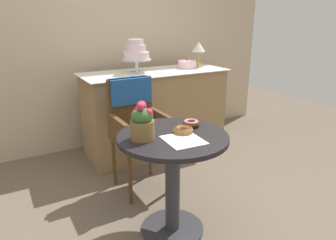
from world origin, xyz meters
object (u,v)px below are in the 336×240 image
cafe_table (173,165)px  donut_mid (183,130)px  donut_front (191,123)px  tiered_cake_stand (136,53)px  table_lamp (199,48)px  flower_vase (142,122)px  round_layer_cake (187,64)px  wicker_chair (135,116)px

cafe_table → donut_mid: donut_mid is taller
cafe_table → donut_front: 0.32m
tiered_cake_stand → table_lamp: (0.77, 0.00, 0.02)m
flower_vase → cafe_table: bearing=-10.2°
donut_mid → round_layer_cake: round_layer_cake is taller
cafe_table → round_layer_cake: size_ratio=3.56×
cafe_table → round_layer_cake: 1.69m
wicker_chair → table_lamp: 1.29m
tiered_cake_stand → round_layer_cake: (0.62, 0.02, -0.16)m
round_layer_cake → donut_front: bearing=-121.9°
cafe_table → flower_vase: (-0.20, 0.04, 0.32)m
donut_mid → flower_vase: (-0.27, 0.04, 0.09)m
donut_front → tiered_cake_stand: tiered_cake_stand is taller
wicker_chair → donut_mid: 0.73m
wicker_chair → flower_vase: size_ratio=3.94×
wicker_chair → flower_vase: 0.76m
donut_front → donut_mid: size_ratio=0.89×
cafe_table → table_lamp: 1.81m
cafe_table → flower_vase: 0.38m
cafe_table → tiered_cake_stand: bearing=75.3°
wicker_chair → tiered_cake_stand: (0.29, 0.58, 0.46)m
flower_vase → tiered_cake_stand: tiered_cake_stand is taller
table_lamp → cafe_table: bearing=-130.3°
cafe_table → table_lamp: table_lamp is taller
flower_vase → tiered_cake_stand: size_ratio=0.72×
wicker_chair → round_layer_cake: (0.91, 0.60, 0.30)m
wicker_chair → table_lamp: (1.05, 0.58, 0.48)m
wicker_chair → cafe_table: bearing=-88.8°
donut_front → cafe_table: bearing=-157.1°
wicker_chair → tiered_cake_stand: bearing=68.9°
donut_front → donut_mid: (-0.12, -0.08, -0.00)m
donut_mid → cafe_table: bearing=178.1°
donut_mid → flower_vase: flower_vase is taller
donut_mid → round_layer_cake: (0.89, 1.32, 0.20)m
cafe_table → table_lamp: (1.11, 1.30, 0.61)m
table_lamp → donut_mid: bearing=-128.2°
flower_vase → donut_mid: bearing=-7.9°
round_layer_cake → table_lamp: size_ratio=0.71×
donut_mid → tiered_cake_stand: size_ratio=0.40×
donut_front → tiered_cake_stand: bearing=83.2°
cafe_table → tiered_cake_stand: tiered_cake_stand is taller
donut_front → table_lamp: table_lamp is taller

